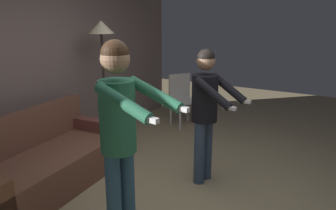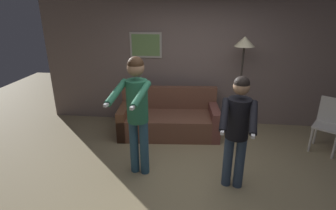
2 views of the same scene
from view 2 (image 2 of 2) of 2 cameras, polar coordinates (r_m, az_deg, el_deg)
name	(u,v)px [view 2 (image 2 of 2)]	position (r m, az deg, el deg)	size (l,w,h in m)	color
ground_plane	(192,183)	(3.96, 5.15, -16.50)	(12.00, 12.00, 0.00)	#9C8A64
back_wall_assembly	(196,62)	(5.47, 6.06, 9.24)	(6.40, 0.09, 2.60)	gray
couch	(169,120)	(5.17, 0.21, -3.30)	(1.96, 1.00, 0.87)	brown
torchiere_lamp	(244,52)	(5.05, 16.14, 11.04)	(0.37, 0.37, 1.88)	#332D28
person_standing_left	(137,106)	(3.66, -6.82, -0.21)	(0.51, 0.76, 1.77)	#2C536E
person_standing_right	(237,125)	(3.51, 14.89, -4.20)	(0.50, 0.66, 1.59)	#384B66
dining_chair_distant	(329,122)	(5.28, 31.68, -3.12)	(0.58, 0.58, 0.93)	silver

